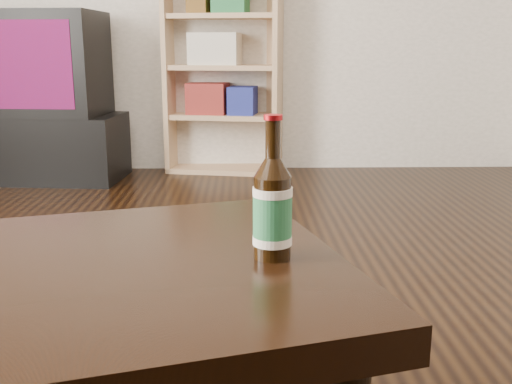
{
  "coord_description": "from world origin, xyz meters",
  "views": [
    {
      "loc": [
        0.41,
        -1.3,
        0.86
      ],
      "look_at": [
        0.44,
        -0.25,
        0.61
      ],
      "focal_mm": 42.0,
      "sensor_mm": 36.0,
      "label": 1
    }
  ],
  "objects_px": {
    "tv_stand": "(40,147)",
    "tv": "(33,64)",
    "bookshelf": "(223,63)",
    "beer_bottle": "(272,209)"
  },
  "relations": [
    {
      "from": "tv_stand",
      "to": "tv",
      "type": "height_order",
      "value": "tv"
    },
    {
      "from": "tv_stand",
      "to": "bookshelf",
      "type": "xyz_separation_m",
      "value": [
        1.22,
        0.28,
        0.54
      ]
    },
    {
      "from": "bookshelf",
      "to": "beer_bottle",
      "type": "xyz_separation_m",
      "value": [
        0.18,
        -3.19,
        -0.18
      ]
    },
    {
      "from": "tv_stand",
      "to": "tv",
      "type": "distance_m",
      "value": 0.54
    },
    {
      "from": "beer_bottle",
      "to": "tv_stand",
      "type": "bearing_deg",
      "value": 115.52
    },
    {
      "from": "tv_stand",
      "to": "beer_bottle",
      "type": "relative_size",
      "value": 4.07
    },
    {
      "from": "tv",
      "to": "beer_bottle",
      "type": "height_order",
      "value": "tv"
    },
    {
      "from": "tv",
      "to": "beer_bottle",
      "type": "relative_size",
      "value": 3.5
    },
    {
      "from": "tv",
      "to": "bookshelf",
      "type": "height_order",
      "value": "bookshelf"
    },
    {
      "from": "tv_stand",
      "to": "bookshelf",
      "type": "height_order",
      "value": "bookshelf"
    }
  ]
}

